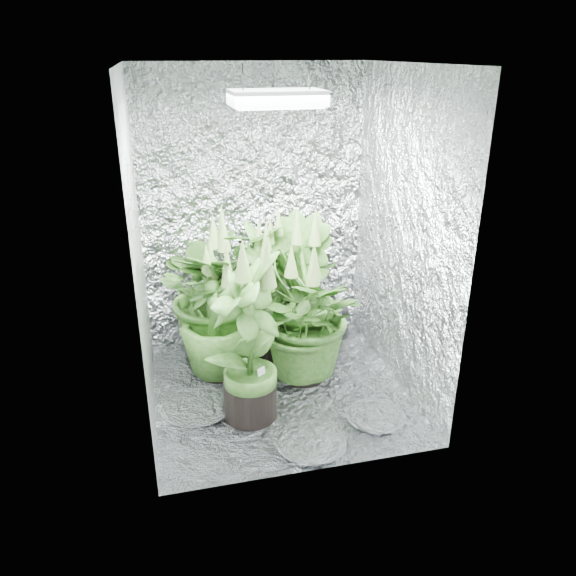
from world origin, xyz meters
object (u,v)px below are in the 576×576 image
(plant_c, at_px, (298,293))
(plant_d, at_px, (216,316))
(circulation_fan, at_px, (335,318))
(grow_lamp, at_px, (277,98))
(plant_f, at_px, (248,341))
(plant_e, at_px, (305,316))
(plant_b, at_px, (265,295))
(plant_a, at_px, (218,290))

(plant_c, distance_m, plant_d, 0.59)
(circulation_fan, bearing_deg, grow_lamp, -141.90)
(circulation_fan, bearing_deg, plant_f, -141.98)
(grow_lamp, height_order, plant_e, grow_lamp)
(plant_f, distance_m, circulation_fan, 1.24)
(plant_b, relative_size, circulation_fan, 2.77)
(plant_a, relative_size, plant_f, 0.99)
(plant_a, xyz_separation_m, plant_b, (0.31, -0.12, -0.02))
(plant_a, xyz_separation_m, plant_d, (-0.05, -0.26, -0.08))
(plant_c, bearing_deg, grow_lamp, -121.99)
(grow_lamp, xyz_separation_m, plant_f, (-0.23, -0.24, -1.31))
(grow_lamp, distance_m, plant_f, 1.35)
(plant_c, bearing_deg, circulation_fan, 35.85)
(grow_lamp, xyz_separation_m, circulation_fan, (0.59, 0.62, -1.66))
(plant_f, height_order, circulation_fan, plant_f)
(plant_b, distance_m, circulation_fan, 0.70)
(plant_b, distance_m, plant_c, 0.23)
(grow_lamp, relative_size, plant_f, 0.44)
(plant_b, height_order, plant_d, plant_b)
(plant_b, height_order, plant_f, plant_f)
(plant_c, distance_m, plant_f, 0.74)
(plant_f, bearing_deg, plant_c, 52.66)
(grow_lamp, bearing_deg, circulation_fan, 46.37)
(grow_lamp, xyz_separation_m, plant_e, (0.20, 0.10, -1.36))
(plant_e, relative_size, plant_f, 0.92)
(plant_a, height_order, plant_e, plant_a)
(plant_b, xyz_separation_m, plant_e, (0.20, -0.32, -0.03))
(plant_d, bearing_deg, plant_e, -18.56)
(plant_e, relative_size, circulation_fan, 2.75)
(plant_d, height_order, plant_f, plant_f)
(plant_c, height_order, plant_e, plant_c)
(plant_c, xyz_separation_m, plant_f, (-0.45, -0.59, -0.00))
(plant_c, distance_m, plant_e, 0.25)
(plant_e, bearing_deg, grow_lamp, -152.61)
(plant_d, bearing_deg, plant_c, 5.72)
(plant_d, relative_size, plant_f, 0.84)
(plant_a, bearing_deg, grow_lamp, -60.19)
(plant_f, xyz_separation_m, circulation_fan, (0.82, 0.86, -0.36))
(plant_b, relative_size, plant_c, 0.95)
(plant_b, height_order, plant_c, plant_c)
(plant_f, bearing_deg, plant_e, 38.58)
(plant_a, relative_size, plant_d, 1.18)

